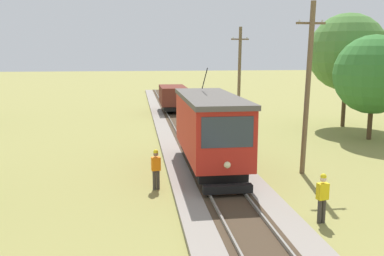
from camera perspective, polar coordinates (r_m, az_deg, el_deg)
name	(u,v)px	position (r m, az deg, el deg)	size (l,w,h in m)	color
red_tram	(210,129)	(20.61, 2.43, -0.08)	(2.60, 8.54, 4.79)	red
freight_car	(173,97)	(40.96, -2.61, 4.17)	(2.40, 5.20, 2.31)	maroon
utility_pole_near_tram	(308,89)	(20.66, 15.37, 5.15)	(1.40, 0.63, 8.17)	brown
utility_pole_mid	(239,77)	(33.31, 6.41, 6.92)	(1.40, 0.50, 7.79)	brown
track_worker	(322,196)	(15.41, 17.22, -8.76)	(0.42, 0.31, 1.78)	#38332D
second_worker	(156,168)	(18.27, -4.90, -5.34)	(0.41, 0.30, 1.78)	#38332D
tree_right_near	(374,75)	(30.76, 23.34, 6.65)	(5.25, 5.25, 7.03)	#4C3823
tree_right_far	(347,52)	(35.43, 20.24, 9.60)	(5.98, 5.98, 8.87)	#4C3823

